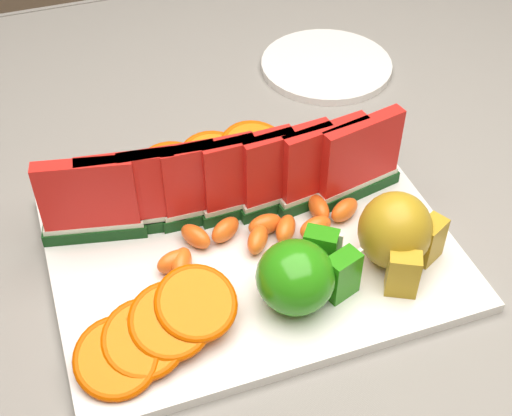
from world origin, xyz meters
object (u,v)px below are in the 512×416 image
object	(u,v)px
platter	(252,250)
apple_cluster	(302,275)
side_plate	(326,65)
pear_cluster	(398,234)

from	to	relation	value
platter	apple_cluster	xyz separation A→B (m)	(0.02, -0.08, 0.04)
platter	side_plate	size ratio (longest dim) A/B	1.99
platter	side_plate	world-z (taller)	platter
apple_cluster	side_plate	distance (m)	0.42
side_plate	apple_cluster	bearing A→B (deg)	-116.89
apple_cluster	side_plate	world-z (taller)	apple_cluster
platter	apple_cluster	size ratio (longest dim) A/B	3.77
pear_cluster	side_plate	distance (m)	0.37
pear_cluster	apple_cluster	bearing A→B (deg)	-172.73
platter	apple_cluster	world-z (taller)	apple_cluster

